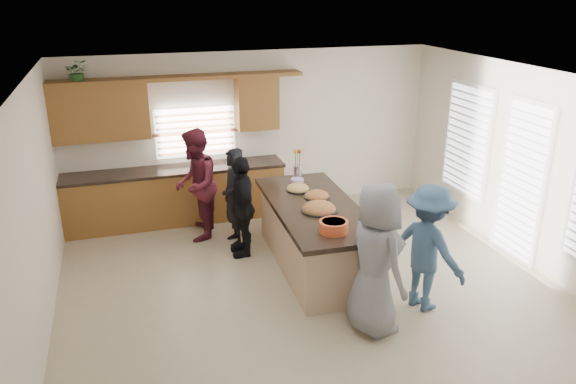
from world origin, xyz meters
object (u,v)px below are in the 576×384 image
object	(u,v)px
island	(315,237)
salad_bowl	(334,226)
woman_left_mid	(196,185)
woman_right_back	(428,248)
woman_left_front	(242,206)
woman_right_front	(376,259)
woman_left_back	(234,197)

from	to	relation	value
island	salad_bowl	size ratio (longest dim) A/B	7.58
woman_left_mid	woman_right_back	distance (m)	3.79
woman_left_front	woman_left_mid	bearing A→B (deg)	-142.30
woman_left_mid	woman_right_back	size ratio (longest dim) A/B	1.09
woman_right_front	woman_left_mid	bearing A→B (deg)	16.37
woman_left_front	salad_bowl	bearing A→B (deg)	28.76
woman_left_mid	woman_left_front	world-z (taller)	woman_left_mid
woman_left_back	woman_right_back	bearing A→B (deg)	33.10
island	woman_left_front	bearing A→B (deg)	143.74
woman_right_back	woman_right_front	size ratio (longest dim) A/B	0.89
woman_left_back	woman_left_mid	distance (m)	0.66
salad_bowl	woman_left_back	distance (m)	2.21
woman_left_back	woman_right_back	xyz separation A→B (m)	(1.89, -2.53, 0.04)
woman_left_mid	woman_left_back	bearing A→B (deg)	68.33
woman_left_front	woman_right_front	distance (m)	2.60
woman_left_mid	woman_left_front	bearing A→B (deg)	50.35
woman_left_front	woman_right_back	distance (m)	2.82
woman_left_back	woman_left_mid	size ratio (longest dim) A/B	0.86
woman_right_back	woman_left_mid	bearing A→B (deg)	17.60
woman_left_back	woman_right_back	distance (m)	3.16
salad_bowl	woman_right_back	world-z (taller)	woman_right_back
island	woman_right_front	distance (m)	1.75
woman_left_back	woman_right_front	distance (m)	2.99
woman_right_back	woman_right_front	xyz separation A→B (m)	(-0.83, -0.26, 0.10)
salad_bowl	woman_right_front	distance (m)	0.80
island	woman_right_back	world-z (taller)	woman_right_back
woman_left_mid	woman_right_back	xyz separation A→B (m)	(2.41, -2.92, -0.08)
woman_left_back	woman_right_front	bearing A→B (deg)	17.17
woman_left_back	woman_right_back	world-z (taller)	woman_right_back
salad_bowl	woman_right_back	bearing A→B (deg)	-25.73
island	woman_left_front	distance (m)	1.18
woman_left_front	woman_right_back	size ratio (longest dim) A/B	0.94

